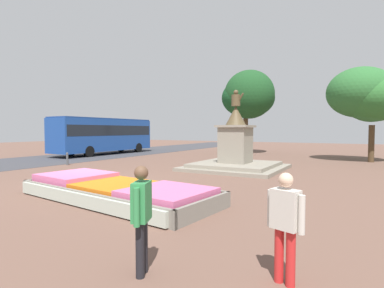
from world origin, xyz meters
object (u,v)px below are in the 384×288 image
object	(u,v)px
statue_monument	(235,153)
kerb_bollard_north	(67,158)
flower_planter	(113,190)
city_bus	(105,134)
pedestrian_with_handbag	(142,212)
pedestrian_crossing_plaza	(285,221)

from	to	relation	value
statue_monument	kerb_bollard_north	distance (m)	10.39
flower_planter	city_bus	bearing A→B (deg)	136.96
statue_monument	pedestrian_with_handbag	world-z (taller)	statue_monument
statue_monument	city_bus	bearing A→B (deg)	164.57
pedestrian_crossing_plaza	kerb_bollard_north	bearing A→B (deg)	152.08
statue_monument	city_bus	xyz separation A→B (m)	(-14.11, 3.90, 0.94)
pedestrian_with_handbag	pedestrian_crossing_plaza	distance (m)	2.07
flower_planter	kerb_bollard_north	xyz separation A→B (m)	(-9.20, 5.37, 0.14)
kerb_bollard_north	pedestrian_with_handbag	bearing A→B (deg)	-33.70
flower_planter	pedestrian_with_handbag	xyz separation A→B (m)	(3.95, -3.39, 0.67)
city_bus	kerb_bollard_north	world-z (taller)	city_bus
statue_monument	flower_planter	bearing A→B (deg)	-94.16
flower_planter	pedestrian_crossing_plaza	world-z (taller)	pedestrian_crossing_plaza
flower_planter	city_bus	distance (m)	18.51
statue_monument	kerb_bollard_north	xyz separation A→B (m)	(-9.83, -3.32, -0.49)
statue_monument	city_bus	size ratio (longest dim) A/B	0.50
flower_planter	statue_monument	xyz separation A→B (m)	(0.63, 8.69, 0.63)
statue_monument	pedestrian_crossing_plaza	size ratio (longest dim) A/B	3.19
pedestrian_crossing_plaza	pedestrian_with_handbag	bearing A→B (deg)	-157.65
statue_monument	kerb_bollard_north	size ratio (longest dim) A/B	6.42
city_bus	kerb_bollard_north	bearing A→B (deg)	-59.33
flower_planter	pedestrian_crossing_plaza	size ratio (longest dim) A/B	4.42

